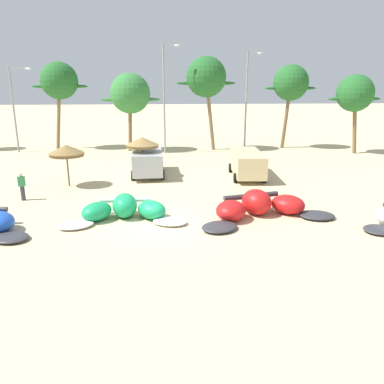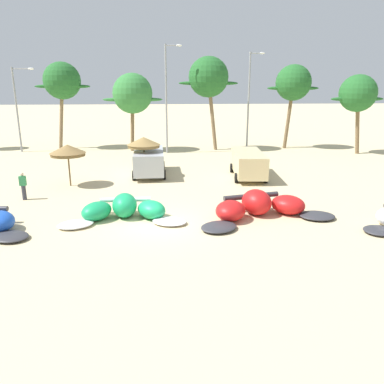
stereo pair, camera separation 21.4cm
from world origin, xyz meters
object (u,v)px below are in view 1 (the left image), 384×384
(beach_umbrella_near_van, at_px, (66,151))
(palm_center_right, at_px, (291,83))
(beach_umbrella_middle, at_px, (142,142))
(palm_right_of_gap, at_px, (355,94))
(kite_left_of_center, at_px, (260,207))
(palm_left_of_gap, at_px, (130,94))
(palm_center_left, at_px, (206,78))
(lamppost_west_center, at_px, (165,95))
(parked_car_second, at_px, (148,160))
(parked_van, at_px, (247,162))
(kite_left, at_px, (124,210))
(palm_left, at_px, (59,81))
(person_near_kites, at_px, (22,187))
(lamppost_east_center, at_px, (247,96))
(lamppost_west, at_px, (15,105))

(beach_umbrella_near_van, xyz_separation_m, palm_center_right, (19.79, 14.41, 4.32))
(beach_umbrella_middle, bearing_deg, palm_right_of_gap, 22.57)
(kite_left_of_center, bearing_deg, palm_center_right, 67.63)
(palm_left_of_gap, bearing_deg, palm_right_of_gap, -9.62)
(beach_umbrella_middle, height_order, palm_right_of_gap, palm_right_of_gap)
(palm_center_left, bearing_deg, beach_umbrella_middle, -117.41)
(beach_umbrella_middle, height_order, lamppost_west_center, lamppost_west_center)
(kite_left_of_center, height_order, parked_car_second, parked_car_second)
(kite_left_of_center, height_order, beach_umbrella_middle, beach_umbrella_middle)
(beach_umbrella_middle, bearing_deg, palm_center_left, 62.59)
(parked_van, relative_size, lamppost_west_center, 0.54)
(palm_right_of_gap, bearing_deg, parked_van, -144.35)
(beach_umbrella_near_van, relative_size, palm_center_left, 0.30)
(kite_left, bearing_deg, beach_umbrella_middle, 85.84)
(palm_left_of_gap, xyz_separation_m, lamppost_west_center, (3.42, -1.70, -0.04))
(palm_left, bearing_deg, palm_left_of_gap, -16.39)
(person_near_kites, bearing_deg, lamppost_west_center, 60.59)
(lamppost_west_center, bearing_deg, palm_left_of_gap, 153.56)
(kite_left_of_center, relative_size, beach_umbrella_near_van, 2.63)
(kite_left_of_center, height_order, palm_center_right, palm_center_right)
(palm_center_right, height_order, lamppost_west_center, lamppost_west_center)
(parked_van, bearing_deg, kite_left_of_center, -98.95)
(palm_right_of_gap, bearing_deg, beach_umbrella_near_van, -157.10)
(parked_car_second, height_order, person_near_kites, parked_car_second)
(lamppost_east_center, bearing_deg, person_near_kites, -134.19)
(parked_car_second, distance_m, palm_center_left, 13.87)
(palm_left_of_gap, bearing_deg, palm_left, 163.61)
(beach_umbrella_middle, height_order, palm_left_of_gap, palm_left_of_gap)
(parked_car_second, distance_m, lamppost_west, 17.61)
(lamppost_west_center, distance_m, lamppost_east_center, 8.89)
(beach_umbrella_near_van, xyz_separation_m, palm_center_left, (10.93, 13.97, 4.86))
(parked_car_second, relative_size, palm_right_of_gap, 0.71)
(palm_right_of_gap, bearing_deg, kite_left, -139.89)
(lamppost_west_center, xyz_separation_m, lamppost_east_center, (8.58, 2.33, -0.23))
(lamppost_east_center, bearing_deg, palm_center_left, -170.45)
(palm_left, relative_size, lamppost_west_center, 0.87)
(kite_left_of_center, height_order, lamppost_east_center, lamppost_east_center)
(kite_left, height_order, palm_right_of_gap, palm_right_of_gap)
(beach_umbrella_near_van, height_order, lamppost_west, lamppost_west)
(parked_van, bearing_deg, beach_umbrella_near_van, -172.91)
(beach_umbrella_middle, xyz_separation_m, lamppost_west, (-12.64, 12.15, 2.13))
(palm_left, xyz_separation_m, lamppost_west, (-3.94, -1.88, -2.23))
(parked_car_second, height_order, lamppost_west_center, lamppost_west_center)
(kite_left, relative_size, lamppost_west_center, 0.63)
(beach_umbrella_middle, height_order, palm_center_left, palm_center_left)
(lamppost_west, bearing_deg, lamppost_west_center, -7.61)
(person_near_kites, relative_size, palm_center_left, 0.17)
(kite_left, bearing_deg, beach_umbrella_near_van, 121.14)
(lamppost_west, xyz_separation_m, lamppost_west_center, (14.59, -1.95, 0.97))
(lamppost_west, bearing_deg, palm_center_right, 0.18)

